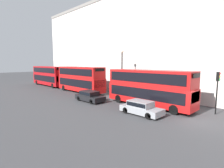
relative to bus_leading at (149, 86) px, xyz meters
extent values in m
plane|color=#38383A|center=(-1.60, -6.18, -2.38)|extent=(200.00, 200.00, 0.00)
cube|color=red|center=(0.00, 0.01, -0.96)|extent=(2.55, 10.78, 2.13)
cube|color=red|center=(0.00, 0.01, 1.02)|extent=(2.50, 10.56, 1.82)
cube|color=black|center=(0.00, 0.01, -0.70)|extent=(2.59, 9.91, 1.19)
cube|color=black|center=(0.00, 0.01, 1.11)|extent=(2.59, 9.91, 1.09)
cube|color=black|center=(0.00, -5.35, -0.53)|extent=(2.17, 0.06, 1.07)
cube|color=black|center=(0.00, -5.35, 1.56)|extent=(1.78, 0.06, 0.44)
cylinder|color=black|center=(-1.12, -3.78, -1.88)|extent=(0.30, 1.00, 1.00)
cylinder|color=black|center=(1.13, -3.78, -1.88)|extent=(0.30, 1.00, 1.00)
cylinder|color=black|center=(-1.12, 3.79, -1.88)|extent=(0.30, 1.00, 1.00)
cylinder|color=black|center=(1.13, 3.79, -1.88)|extent=(0.30, 1.00, 1.00)
cube|color=red|center=(0.00, 14.08, -0.89)|extent=(2.55, 10.69, 2.27)
cube|color=red|center=(0.00, 14.08, 1.16)|extent=(2.50, 10.47, 1.83)
cube|color=black|center=(0.00, 14.08, -0.62)|extent=(2.59, 9.83, 1.27)
cube|color=black|center=(0.00, 14.08, 1.25)|extent=(2.59, 9.83, 1.10)
cube|color=black|center=(0.00, 8.77, -0.44)|extent=(2.17, 0.06, 1.13)
cube|color=black|center=(0.00, 8.77, 1.71)|extent=(1.78, 0.06, 0.44)
cylinder|color=black|center=(-1.12, 10.34, -1.88)|extent=(0.30, 1.00, 1.00)
cylinder|color=black|center=(1.13, 10.34, -1.88)|extent=(0.30, 1.00, 1.00)
cylinder|color=black|center=(-1.12, 17.82, -1.88)|extent=(0.30, 1.00, 1.00)
cylinder|color=black|center=(1.13, 17.82, -1.88)|extent=(0.30, 1.00, 1.00)
cube|color=#A80F14|center=(0.00, 26.38, -0.90)|extent=(2.55, 11.41, 2.25)
cube|color=#A80F14|center=(0.00, 26.38, 1.09)|extent=(2.50, 11.19, 1.73)
cube|color=black|center=(0.00, 26.38, -0.63)|extent=(2.59, 10.50, 1.26)
cube|color=black|center=(0.00, 26.38, 1.18)|extent=(2.59, 10.50, 1.04)
cube|color=black|center=(0.00, 20.71, -0.45)|extent=(2.17, 0.06, 1.12)
cube|color=black|center=(0.00, 20.71, 1.61)|extent=(1.78, 0.06, 0.42)
cylinder|color=black|center=(-1.12, 22.28, -1.88)|extent=(0.30, 1.00, 1.00)
cylinder|color=black|center=(1.13, 22.28, -1.88)|extent=(0.30, 1.00, 1.00)
cylinder|color=black|center=(-1.12, 30.49, -1.88)|extent=(0.30, 1.00, 1.00)
cylinder|color=black|center=(1.13, 30.49, -1.88)|extent=(0.30, 1.00, 1.00)
cube|color=gray|center=(-3.40, -1.46, -1.90)|extent=(1.82, 4.29, 0.60)
cube|color=gray|center=(-3.40, -1.35, -1.30)|extent=(1.60, 2.36, 0.60)
cube|color=black|center=(-3.40, -1.35, -1.27)|extent=(1.64, 2.24, 0.38)
cylinder|color=black|center=(-4.20, -2.83, -2.06)|extent=(0.22, 0.64, 0.64)
cylinder|color=black|center=(-2.60, -2.83, -2.06)|extent=(0.22, 0.64, 0.64)
cylinder|color=black|center=(-4.20, -0.08, -2.06)|extent=(0.22, 0.64, 0.64)
cylinder|color=black|center=(-2.60, -0.08, -2.06)|extent=(0.22, 0.64, 0.64)
cube|color=black|center=(-3.40, 6.93, -1.88)|extent=(1.87, 4.35, 0.64)
cube|color=black|center=(-3.40, 7.04, -1.26)|extent=(1.64, 2.39, 0.58)
cube|color=black|center=(-3.40, 7.04, -1.24)|extent=(1.68, 2.27, 0.37)
cylinder|color=black|center=(-4.22, 5.54, -2.06)|extent=(0.22, 0.64, 0.64)
cylinder|color=black|center=(-2.58, 5.54, -2.06)|extent=(0.22, 0.64, 0.64)
cylinder|color=black|center=(-4.22, 8.32, -2.06)|extent=(0.22, 0.64, 0.64)
cylinder|color=black|center=(-2.58, 8.32, -2.06)|extent=(0.22, 0.64, 0.64)
cylinder|color=black|center=(1.98, -6.66, -0.69)|extent=(0.12, 0.12, 3.36)
cube|color=black|center=(1.98, -6.66, 1.44)|extent=(0.30, 0.26, 0.90)
sphere|color=red|center=(1.98, -6.80, 1.74)|extent=(0.18, 0.18, 0.18)
sphere|color=gold|center=(1.98, -6.80, 1.44)|extent=(0.18, 0.18, 0.18)
sphere|color=green|center=(1.98, -6.80, 1.14)|extent=(0.18, 0.18, 0.18)
cylinder|color=black|center=(2.07, 6.12, 0.91)|extent=(0.18, 0.18, 6.58)
sphere|color=beige|center=(2.07, 6.12, 4.42)|extent=(0.44, 0.44, 0.44)
camera|label=1|loc=(-17.46, -11.49, 2.77)|focal=28.00mm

